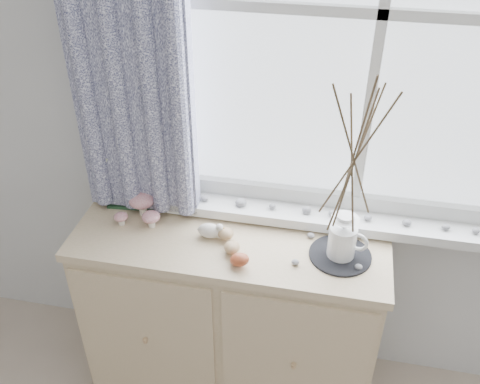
{
  "coord_description": "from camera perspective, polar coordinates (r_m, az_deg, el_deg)",
  "views": [
    {
      "loc": [
        0.2,
        0.24,
        2.14
      ],
      "look_at": [
        -0.1,
        1.7,
        1.1
      ],
      "focal_mm": 40.0,
      "sensor_mm": 36.0,
      "label": 1
    }
  ],
  "objects": [
    {
      "name": "toadstool_cluster",
      "position": [
        2.12,
        -10.45,
        -1.5
      ],
      "size": [
        0.18,
        0.16,
        0.1
      ],
      "color": "white",
      "rests_on": "sideboard"
    },
    {
      "name": "botanical_book",
      "position": [
        2.13,
        -10.41,
        1.03
      ],
      "size": [
        0.37,
        0.17,
        0.25
      ],
      "primitive_type": null,
      "rotation": [
        0.0,
        0.0,
        0.1
      ],
      "color": "#1E3F26",
      "rests_on": "sideboard"
    },
    {
      "name": "wooden_eggs",
      "position": [
        1.94,
        -0.84,
        -5.84
      ],
      "size": [
        0.14,
        0.17,
        0.07
      ],
      "color": "tan",
      "rests_on": "sideboard"
    },
    {
      "name": "crocheted_doily",
      "position": [
        1.98,
        10.63,
        -6.63
      ],
      "size": [
        0.23,
        0.23,
        0.01
      ],
      "primitive_type": "cylinder",
      "color": "black",
      "rests_on": "sideboard"
    },
    {
      "name": "twig_pitcher",
      "position": [
        1.73,
        12.13,
        4.03
      ],
      "size": [
        0.32,
        0.32,
        0.75
      ],
      "rotation": [
        0.0,
        0.0,
        -0.26
      ],
      "color": "white",
      "rests_on": "crocheted_doily"
    },
    {
      "name": "sideboard",
      "position": [
        2.32,
        -1.01,
        -13.02
      ],
      "size": [
        1.2,
        0.45,
        0.85
      ],
      "color": "#CFB291",
      "rests_on": "ground"
    },
    {
      "name": "sideboard_pebbles",
      "position": [
        1.99,
        7.53,
        -5.81
      ],
      "size": [
        0.33,
        0.23,
        0.02
      ],
      "color": "#949396",
      "rests_on": "sideboard"
    },
    {
      "name": "songbird_figurine",
      "position": [
        2.01,
        -3.25,
        -4.07
      ],
      "size": [
        0.12,
        0.06,
        0.06
      ],
      "primitive_type": null,
      "rotation": [
        0.0,
        0.0,
        0.0
      ],
      "color": "white",
      "rests_on": "sideboard"
    }
  ]
}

